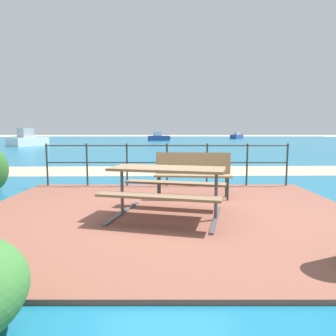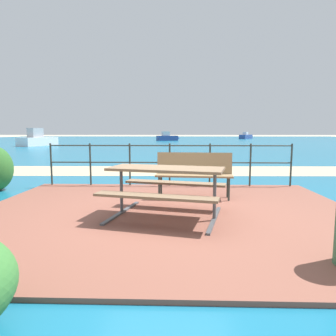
% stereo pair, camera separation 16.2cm
% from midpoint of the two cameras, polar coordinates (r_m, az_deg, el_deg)
% --- Properties ---
extents(ground_plane, '(240.00, 240.00, 0.00)m').
position_cam_midpoint_polar(ground_plane, '(5.02, -1.02, -9.05)').
color(ground_plane, beige).
extents(patio_paving, '(6.40, 5.20, 0.06)m').
position_cam_midpoint_polar(patio_paving, '(5.01, -1.03, -8.72)').
color(patio_paving, brown).
rests_on(patio_paving, ground).
extents(sea_water, '(90.00, 90.00, 0.01)m').
position_cam_midpoint_polar(sea_water, '(44.84, 0.07, 5.18)').
color(sea_water, '#196B8E').
rests_on(sea_water, ground).
extents(beach_strip, '(54.04, 3.78, 0.01)m').
position_cam_midpoint_polar(beach_strip, '(10.61, -0.37, -0.52)').
color(beach_strip, tan).
rests_on(beach_strip, ground).
extents(picnic_table, '(2.02, 1.76, 0.78)m').
position_cam_midpoint_polar(picnic_table, '(4.62, -0.94, -2.27)').
color(picnic_table, '#7A6047').
rests_on(picnic_table, patio_paving).
extents(park_bench, '(1.54, 0.54, 0.90)m').
position_cam_midpoint_polar(park_bench, '(6.03, 4.19, -0.45)').
color(park_bench, '#8C704C').
rests_on(park_bench, patio_paving).
extents(railing_fence, '(5.94, 0.04, 1.04)m').
position_cam_midpoint_polar(railing_fence, '(7.33, -0.63, 1.59)').
color(railing_fence, '#2D3833').
rests_on(railing_fence, patio_paving).
extents(boat_near, '(3.59, 5.45, 1.32)m').
position_cam_midpoint_polar(boat_near, '(60.53, 13.15, 5.89)').
color(boat_near, '#2D478C').
rests_on(boat_near, sea_water).
extents(boat_mid, '(3.77, 2.32, 1.41)m').
position_cam_midpoint_polar(boat_mid, '(46.49, -1.57, 5.85)').
color(boat_mid, '#2D478C').
rests_on(boat_mid, sea_water).
extents(boat_far, '(2.64, 4.74, 1.72)m').
position_cam_midpoint_polar(boat_far, '(32.05, -24.93, 4.82)').
color(boat_far, silver).
rests_on(boat_far, sea_water).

